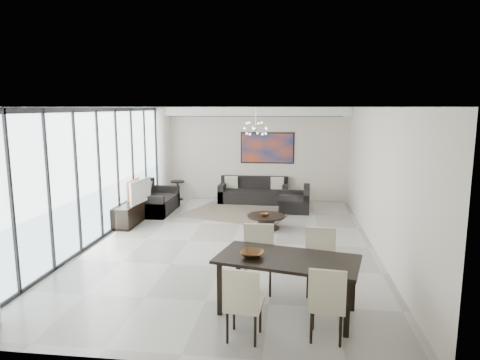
# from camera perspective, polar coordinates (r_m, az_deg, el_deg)

# --- Properties ---
(room_shell) EXTENTS (6.00, 9.00, 2.90)m
(room_shell) POSITION_cam_1_polar(r_m,az_deg,el_deg) (9.00, 1.79, 0.40)
(room_shell) COLOR #A8A39B
(room_shell) RESTS_ON ground
(window_wall) EXTENTS (0.37, 8.95, 2.90)m
(window_wall) POSITION_cam_1_polar(r_m,az_deg,el_deg) (9.86, -17.79, 0.86)
(window_wall) COLOR silver
(window_wall) RESTS_ON floor
(soffit) EXTENTS (5.98, 0.40, 0.26)m
(soffit) POSITION_cam_1_polar(r_m,az_deg,el_deg) (13.21, 1.48, 9.10)
(soffit) COLOR white
(soffit) RESTS_ON room_shell
(painting) EXTENTS (1.68, 0.04, 0.98)m
(painting) POSITION_cam_1_polar(r_m,az_deg,el_deg) (13.40, 3.66, 4.29)
(painting) COLOR #C1401A
(painting) RESTS_ON room_shell
(chandelier) EXTENTS (0.66, 0.66, 0.71)m
(chandelier) POSITION_cam_1_polar(r_m,az_deg,el_deg) (11.41, 2.12, 6.90)
(chandelier) COLOR silver
(chandelier) RESTS_ON room_shell
(rug) EXTENTS (3.17, 2.76, 0.01)m
(rug) POSITION_cam_1_polar(r_m,az_deg,el_deg) (11.89, -0.10, -4.41)
(rug) COLOR black
(rug) RESTS_ON floor
(coffee_table) EXTENTS (0.92, 0.92, 0.32)m
(coffee_table) POSITION_cam_1_polar(r_m,az_deg,el_deg) (10.42, 3.50, -5.46)
(coffee_table) COLOR black
(coffee_table) RESTS_ON floor
(bowl_coffee) EXTENTS (0.25, 0.25, 0.07)m
(bowl_coffee) POSITION_cam_1_polar(r_m,az_deg,el_deg) (10.32, 3.24, -4.61)
(bowl_coffee) COLOR brown
(bowl_coffee) RESTS_ON coffee_table
(sofa_main) EXTENTS (2.11, 0.86, 0.77)m
(sofa_main) POSITION_cam_1_polar(r_m,az_deg,el_deg) (13.24, 1.83, -1.85)
(sofa_main) COLOR black
(sofa_main) RESTS_ON floor
(loveseat) EXTENTS (0.95, 1.69, 0.84)m
(loveseat) POSITION_cam_1_polar(r_m,az_deg,el_deg) (12.22, -11.41, -2.88)
(loveseat) COLOR black
(loveseat) RESTS_ON floor
(armchair) EXTENTS (0.87, 0.91, 0.74)m
(armchair) POSITION_cam_1_polar(r_m,az_deg,el_deg) (12.14, 7.45, -3.01)
(armchair) COLOR black
(armchair) RESTS_ON floor
(side_table) EXTENTS (0.44, 0.44, 0.60)m
(side_table) POSITION_cam_1_polar(r_m,az_deg,el_deg) (13.71, -8.32, -0.91)
(side_table) COLOR black
(side_table) RESTS_ON floor
(tv_console) EXTENTS (0.47, 1.68, 0.52)m
(tv_console) POSITION_cam_1_polar(r_m,az_deg,el_deg) (11.25, -14.24, -4.20)
(tv_console) COLOR black
(tv_console) RESTS_ON floor
(television) EXTENTS (0.28, 1.03, 0.59)m
(television) POSITION_cam_1_polar(r_m,az_deg,el_deg) (11.06, -13.61, -1.45)
(television) COLOR gray
(television) RESTS_ON tv_console
(dining_table) EXTENTS (2.13, 1.40, 0.82)m
(dining_table) POSITION_cam_1_polar(r_m,az_deg,el_deg) (6.15, 6.33, -11.01)
(dining_table) COLOR black
(dining_table) RESTS_ON floor
(dining_chair_sw) EXTENTS (0.49, 0.49, 0.98)m
(dining_chair_sw) POSITION_cam_1_polar(r_m,az_deg,el_deg) (5.47, 0.34, -15.64)
(dining_chair_sw) COLOR beige
(dining_chair_sw) RESTS_ON floor
(dining_chair_se) EXTENTS (0.50, 0.50, 0.98)m
(dining_chair_se) POSITION_cam_1_polar(r_m,az_deg,el_deg) (5.56, 11.52, -15.32)
(dining_chair_se) COLOR beige
(dining_chair_se) RESTS_ON floor
(dining_chair_nw) EXTENTS (0.51, 0.51, 1.05)m
(dining_chair_nw) POSITION_cam_1_polar(r_m,az_deg,el_deg) (6.93, 2.49, -9.65)
(dining_chair_nw) COLOR beige
(dining_chair_nw) RESTS_ON floor
(dining_chair_ne) EXTENTS (0.49, 0.49, 1.02)m
(dining_chair_ne) POSITION_cam_1_polar(r_m,az_deg,el_deg) (6.95, 10.66, -9.93)
(dining_chair_ne) COLOR beige
(dining_chair_ne) RESTS_ON floor
(bowl_dining) EXTENTS (0.36, 0.36, 0.08)m
(bowl_dining) POSITION_cam_1_polar(r_m,az_deg,el_deg) (6.11, 1.63, -9.84)
(bowl_dining) COLOR brown
(bowl_dining) RESTS_ON dining_table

